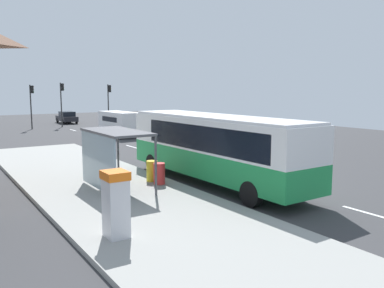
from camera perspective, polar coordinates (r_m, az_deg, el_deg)
The scene contains 20 objects.
ground_plane at distance 31.26m, azimuth -8.84°, elevation -0.48°, with size 56.00×92.00×0.04m, color #38383A.
sidewalk_platform at distance 17.93m, azimuth -11.66°, elevation -6.37°, with size 6.20×30.00×0.18m, color #999993.
lane_stripe_seg_0 at distance 15.96m, azimuth 23.73°, elevation -8.97°, with size 0.16×2.20×0.01m, color silver.
lane_stripe_seg_1 at distance 19.02m, azimuth 10.99°, elevation -5.79°, with size 0.16×2.20×0.01m, color silver.
lane_stripe_seg_2 at distance 22.78m, azimuth 2.20°, elevation -3.40°, with size 0.16×2.20×0.01m, color silver.
lane_stripe_seg_3 at distance 26.95m, azimuth -3.96°, elevation -1.67°, with size 0.16×2.20×0.01m, color silver.
lane_stripe_seg_4 at distance 31.36m, azimuth -8.43°, elevation -0.40°, with size 0.16×2.20×0.01m, color silver.
lane_stripe_seg_5 at distance 35.92m, azimuth -11.77°, elevation 0.56°, with size 0.16×2.20×0.01m, color silver.
lane_stripe_seg_6 at distance 40.59m, azimuth -14.36°, elevation 1.30°, with size 0.16×2.20×0.01m, color silver.
lane_stripe_seg_7 at distance 45.33m, azimuth -16.41°, elevation 1.88°, with size 0.16×2.20×0.01m, color silver.
bus at distance 18.71m, azimuth 3.17°, elevation -0.16°, with size 2.75×11.06×3.21m.
white_van at distance 38.32m, azimuth -10.19°, elevation 3.06°, with size 2.23×5.29×2.30m.
sedan_near at distance 54.74m, azimuth -17.22°, elevation 3.64°, with size 1.93×4.44×1.52m.
ticket_machine at distance 11.89m, azimuth -10.67°, elevation -8.24°, with size 0.66×0.76×1.94m.
recycling_bin_red at distance 18.23m, azimuth -4.63°, elevation -4.17°, with size 0.52×0.52×0.95m, color red.
recycling_bin_yellow at distance 18.84m, azimuth -5.65°, elevation -3.79°, with size 0.52×0.52×0.95m, color yellow.
traffic_light_near_side at distance 49.43m, azimuth -11.62°, elevation 6.31°, with size 0.49×0.28×4.93m.
traffic_light_far_side at distance 47.74m, azimuth -21.66°, elevation 5.81°, with size 0.49×0.28×4.85m.
traffic_light_median at distance 49.33m, azimuth -17.86°, elevation 6.22°, with size 0.49×0.28×5.11m.
bus_shelter at distance 17.29m, azimuth -11.53°, elevation -0.11°, with size 1.80×4.00×2.50m.
Camera 1 is at (-12.69, -14.22, 4.43)m, focal length 37.87 mm.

